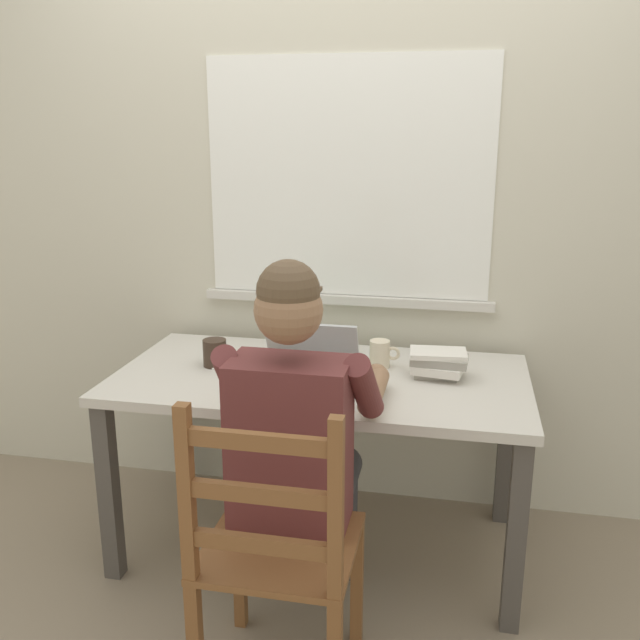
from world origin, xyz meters
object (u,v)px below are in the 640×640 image
wooden_chair (276,553)px  coffee_mug_white (380,354)px  computer_mouse (374,393)px  seated_person (299,436)px  book_stack_side (329,350)px  coffee_mug_dark (215,353)px  laptop (306,374)px  book_stack_main (438,363)px  desk (321,397)px

wooden_chair → coffee_mug_white: (0.18, 0.87, 0.30)m
computer_mouse → coffee_mug_white: (-0.02, 0.31, 0.03)m
seated_person → book_stack_side: 0.64m
coffee_mug_white → coffee_mug_dark: size_ratio=0.90×
laptop → book_stack_main: 0.48m
desk → seated_person: (0.03, -0.46, 0.06)m
computer_mouse → book_stack_side: bearing=121.5°
coffee_mug_white → book_stack_main: (0.22, -0.07, -0.00)m
seated_person → coffee_mug_dark: 0.65m
seated_person → book_stack_main: seated_person is taller
wooden_chair → computer_mouse: (0.19, 0.55, 0.27)m
coffee_mug_dark → laptop: bearing=-22.0°
laptop → seated_person: bearing=-81.5°
desk → book_stack_main: size_ratio=7.04×
computer_mouse → coffee_mug_dark: 0.66m
wooden_chair → seated_person: bearing=90.0°
laptop → coffee_mug_dark: 0.42m
computer_mouse → wooden_chair: bearing=-109.3°
seated_person → wooden_chair: bearing=-90.0°
coffee_mug_dark → book_stack_main: size_ratio=0.60×
computer_mouse → laptop: bearing=169.6°
computer_mouse → book_stack_main: (0.20, 0.25, 0.03)m
computer_mouse → book_stack_side: book_stack_side is taller
desk → computer_mouse: computer_mouse is taller
desk → coffee_mug_dark: size_ratio=11.81×
coffee_mug_white → coffee_mug_dark: 0.62m
coffee_mug_dark → wooden_chair: bearing=-60.2°
desk → seated_person: 0.46m
seated_person → laptop: size_ratio=3.74×
desk → laptop: size_ratio=4.51×
coffee_mug_white → book_stack_main: size_ratio=0.54×
book_stack_main → wooden_chair: bearing=-116.1°
wooden_chair → book_stack_side: wooden_chair is taller
coffee_mug_dark → book_stack_main: (0.82, 0.05, 0.00)m
coffee_mug_white → book_stack_main: 0.23m
seated_person → book_stack_side: size_ratio=6.50×
wooden_chair → coffee_mug_white: wooden_chair is taller
seated_person → coffee_mug_dark: seated_person is taller
seated_person → book_stack_side: bearing=92.7°
coffee_mug_white → computer_mouse: bearing=-86.7°
computer_mouse → coffee_mug_white: 0.31m
desk → wooden_chair: bearing=-88.0°
wooden_chair → book_stack_main: size_ratio=4.39×
coffee_mug_dark → book_stack_side: coffee_mug_dark is taller
book_stack_main → desk: bearing=-171.7°
laptop → coffee_mug_dark: laptop is taller
seated_person → book_stack_main: (0.39, 0.52, 0.08)m
seated_person → book_stack_main: bearing=52.9°
book_stack_main → book_stack_side: bearing=164.2°
wooden_chair → computer_mouse: size_ratio=9.29×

